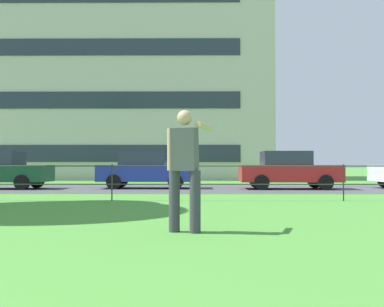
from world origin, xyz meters
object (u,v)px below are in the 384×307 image
Objects in this scene: person_thrower at (185,166)px; car_red_left at (288,170)px; car_blue_far_left at (146,170)px; apartment_building_background at (79,86)px.

car_red_left is (3.95, 11.44, -0.18)m from person_thrower.
car_blue_far_left is at bearing 175.10° from car_red_left.
person_thrower is 12.10m from car_blue_far_left.
person_thrower reaches higher than car_red_left.
apartment_building_background is at bearing 108.12° from person_thrower.
person_thrower is 0.44× the size of car_blue_far_left.
person_thrower is at bearing -80.86° from car_blue_far_left.
car_blue_far_left is 17.94m from apartment_building_background.
car_blue_far_left is at bearing 99.14° from person_thrower.
apartment_building_background reaches higher than car_red_left.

